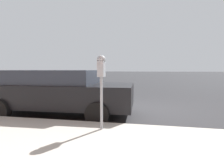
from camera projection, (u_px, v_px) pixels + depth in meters
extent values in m
plane|color=#2B2B2D|center=(136.00, 110.00, 6.43)|extent=(220.00, 220.00, 0.00)
cylinder|color=gray|center=(101.00, 103.00, 3.84)|extent=(0.06, 0.06, 1.16)
cube|color=gray|center=(101.00, 69.00, 3.78)|extent=(0.20, 0.14, 0.34)
sphere|color=gray|center=(101.00, 60.00, 3.76)|extent=(0.19, 0.19, 0.19)
cube|color=gold|center=(103.00, 71.00, 3.88)|extent=(0.01, 0.11, 0.12)
cube|color=black|center=(102.00, 66.00, 3.87)|extent=(0.01, 0.10, 0.08)
cube|color=black|center=(61.00, 94.00, 5.74)|extent=(2.02, 4.76, 0.71)
cube|color=#232833|center=(55.00, 77.00, 5.72)|extent=(1.73, 2.69, 0.44)
cylinder|color=black|center=(109.00, 101.00, 6.46)|extent=(0.24, 0.65, 0.64)
cylinder|color=black|center=(97.00, 114.00, 4.62)|extent=(0.24, 0.65, 0.64)
cylinder|color=black|center=(37.00, 99.00, 6.91)|extent=(0.24, 0.65, 0.64)
cylinder|color=black|center=(0.00, 110.00, 5.08)|extent=(0.24, 0.65, 0.64)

